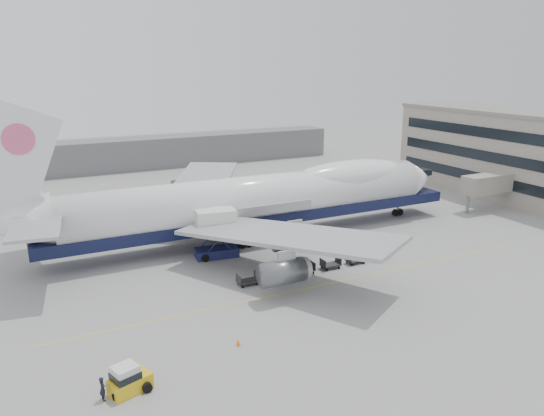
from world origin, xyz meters
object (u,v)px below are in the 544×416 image
airliner (260,199)px  catering_truck (216,231)px  ground_worker (103,389)px  baggage_tug (128,380)px

airliner → catering_truck: 9.61m
catering_truck → ground_worker: (-18.00, -23.96, -2.51)m
airliner → baggage_tug: airliner is taller
catering_truck → baggage_tug: bearing=-116.5°
airliner → catering_truck: (-8.27, -4.39, -2.17)m
ground_worker → baggage_tug: bearing=-93.2°
baggage_tug → ground_worker: (-1.87, -0.16, -0.05)m
catering_truck → ground_worker: catering_truck is taller
airliner → ground_worker: 38.93m
baggage_tug → ground_worker: size_ratio=1.81×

